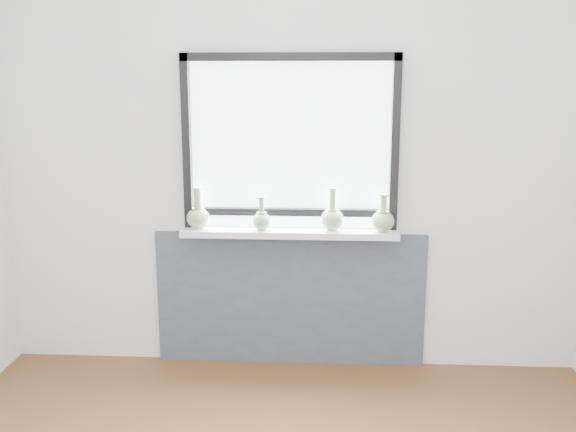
# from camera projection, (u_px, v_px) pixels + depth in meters

# --- Properties ---
(back_wall) EXTENTS (3.60, 0.02, 2.60)m
(back_wall) POSITION_uv_depth(u_px,v_px,m) (290.00, 162.00, 3.92)
(back_wall) COLOR silver
(back_wall) RESTS_ON ground
(apron_panel) EXTENTS (1.70, 0.03, 0.86)m
(apron_panel) POSITION_uv_depth(u_px,v_px,m) (290.00, 299.00, 4.07)
(apron_panel) COLOR #424B59
(apron_panel) RESTS_ON ground
(windowsill) EXTENTS (1.32, 0.18, 0.04)m
(windowsill) POSITION_uv_depth(u_px,v_px,m) (290.00, 233.00, 3.91)
(windowsill) COLOR white
(windowsill) RESTS_ON apron_panel
(window) EXTENTS (1.30, 0.06, 1.05)m
(window) POSITION_uv_depth(u_px,v_px,m) (290.00, 140.00, 3.85)
(window) COLOR black
(window) RESTS_ON windowsill
(vase_a) EXTENTS (0.14, 0.14, 0.26)m
(vase_a) POSITION_uv_depth(u_px,v_px,m) (198.00, 216.00, 3.92)
(vase_a) COLOR #9AB38C
(vase_a) RESTS_ON windowsill
(vase_b) EXTENTS (0.12, 0.12, 0.21)m
(vase_b) POSITION_uv_depth(u_px,v_px,m) (262.00, 220.00, 3.88)
(vase_b) COLOR #9AB38C
(vase_b) RESTS_ON windowsill
(vase_c) EXTENTS (0.14, 0.14, 0.26)m
(vase_c) POSITION_uv_depth(u_px,v_px,m) (332.00, 217.00, 3.88)
(vase_c) COLOR #9AB38C
(vase_c) RESTS_ON windowsill
(vase_d) EXTENTS (0.14, 0.14, 0.23)m
(vase_d) POSITION_uv_depth(u_px,v_px,m) (383.00, 220.00, 3.84)
(vase_d) COLOR #9AB38C
(vase_d) RESTS_ON windowsill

